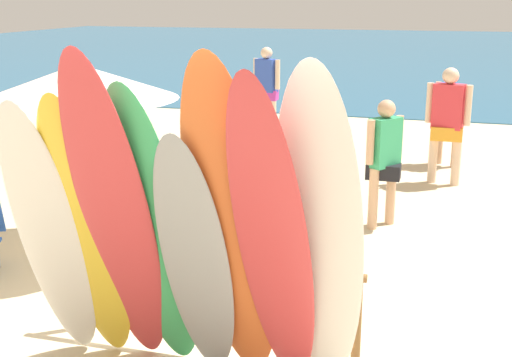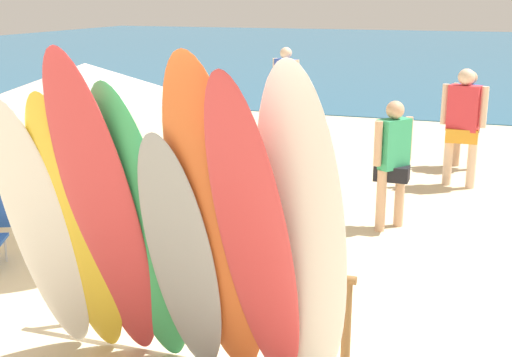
{
  "view_description": "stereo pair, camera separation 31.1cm",
  "coord_description": "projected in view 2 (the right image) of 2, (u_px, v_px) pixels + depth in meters",
  "views": [
    {
      "loc": [
        1.67,
        -4.52,
        2.69
      ],
      "look_at": [
        0.0,
        1.29,
        1.05
      ],
      "focal_mm": 47.36,
      "sensor_mm": 36.0,
      "label": 1
    },
    {
      "loc": [
        1.97,
        -4.42,
        2.69
      ],
      "look_at": [
        0.0,
        1.29,
        1.05
      ],
      "focal_mm": 47.36,
      "sensor_mm": 36.0,
      "label": 2
    }
  ],
  "objects": [
    {
      "name": "surfboard_orange_5",
      "position": [
        217.0,
        232.0,
        4.35
      ],
      "size": [
        0.62,
        0.94,
        2.43
      ],
      "primitive_type": "ellipsoid",
      "rotation": [
        0.33,
        0.0,
        -0.05
      ],
      "color": "orange",
      "rests_on": "ground"
    },
    {
      "name": "surfboard_green_3",
      "position": [
        142.0,
        235.0,
        4.61
      ],
      "size": [
        0.6,
        0.83,
        2.22
      ],
      "primitive_type": "ellipsoid",
      "rotation": [
        0.32,
        0.0,
        -0.08
      ],
      "color": "#38B266",
      "rests_on": "ground"
    },
    {
      "name": "beach_umbrella",
      "position": [
        86.0,
        81.0,
        7.0
      ],
      "size": [
        2.04,
        2.04,
        2.01
      ],
      "color": "silver",
      "rests_on": "ground"
    },
    {
      "name": "ocean_water",
      "position": [
        450.0,
        51.0,
        33.37
      ],
      "size": [
        60.0,
        40.0,
        0.02
      ],
      "primitive_type": "cube",
      "color": "#235B7F",
      "rests_on": "ground"
    },
    {
      "name": "ground",
      "position": [
        410.0,
        99.0,
        18.13
      ],
      "size": [
        60.0,
        60.0,
        0.0
      ],
      "primitive_type": "plane",
      "color": "beige"
    },
    {
      "name": "beachgoer_midbeach",
      "position": [
        286.0,
        84.0,
        13.42
      ],
      "size": [
        0.6,
        0.37,
        1.71
      ],
      "rotation": [
        0.0,
        0.0,
        5.89
      ],
      "color": "beige",
      "rests_on": "ground"
    },
    {
      "name": "beachgoer_by_water",
      "position": [
        468.0,
        113.0,
        10.66
      ],
      "size": [
        0.5,
        0.39,
        1.55
      ],
      "rotation": [
        0.0,
        0.0,
        2.54
      ],
      "color": "tan",
      "rests_on": "ground"
    },
    {
      "name": "surfboard_white_7",
      "position": [
        302.0,
        244.0,
        4.21
      ],
      "size": [
        0.58,
        0.8,
        2.38
      ],
      "primitive_type": "ellipsoid",
      "rotation": [
        0.3,
        0.0,
        -0.02
      ],
      "color": "white",
      "rests_on": "ground"
    },
    {
      "name": "surfboard_yellow_1",
      "position": [
        78.0,
        234.0,
        4.73
      ],
      "size": [
        0.53,
        0.85,
        2.14
      ],
      "primitive_type": "ellipsoid",
      "rotation": [
        0.34,
        0.0,
        0.07
      ],
      "color": "yellow",
      "rests_on": "ground"
    },
    {
      "name": "surfboard_grey_4",
      "position": [
        182.0,
        262.0,
        4.52
      ],
      "size": [
        0.5,
        0.74,
        1.92
      ],
      "primitive_type": "ellipsoid",
      "rotation": [
        0.34,
        0.0,
        -0.03
      ],
      "color": "#999EA3",
      "rests_on": "ground"
    },
    {
      "name": "beachgoer_photographing",
      "position": [
        463.0,
        120.0,
        9.57
      ],
      "size": [
        0.63,
        0.3,
        1.7
      ],
      "rotation": [
        0.0,
        0.0,
        2.93
      ],
      "color": "beige",
      "rests_on": "ground"
    },
    {
      "name": "surfboard_red_6",
      "position": [
        256.0,
        249.0,
        4.19
      ],
      "size": [
        0.57,
        1.03,
        2.34
      ],
      "primitive_type": "ellipsoid",
      "rotation": [
        0.38,
        0.0,
        -0.1
      ],
      "color": "#D13D42",
      "rests_on": "ground"
    },
    {
      "name": "beachgoer_near_rack",
      "position": [
        393.0,
        156.0,
        7.83
      ],
      "size": [
        0.4,
        0.48,
        1.53
      ],
      "rotation": [
        0.0,
        0.0,
        4.08
      ],
      "color": "tan",
      "rests_on": "ground"
    },
    {
      "name": "beach_chair_blue",
      "position": [
        114.0,
        175.0,
        8.79
      ],
      "size": [
        0.68,
        0.78,
        0.83
      ],
      "rotation": [
        0.0,
        0.0,
        0.3
      ],
      "color": "#B7B7BC",
      "rests_on": "ground"
    },
    {
      "name": "surfboard_white_0",
      "position": [
        43.0,
        235.0,
        4.79
      ],
      "size": [
        0.55,
        0.87,
        2.09
      ],
      "primitive_type": "ellipsoid",
      "rotation": [
        0.35,
        0.0,
        0.08
      ],
      "color": "white",
      "rests_on": "ground"
    },
    {
      "name": "surfboard_rack",
      "position": [
        202.0,
        279.0,
        5.21
      ],
      "size": [
        2.4,
        0.07,
        0.76
      ],
      "color": "brown",
      "rests_on": "ground"
    },
    {
      "name": "surfboard_red_2",
      "position": [
        106.0,
        221.0,
        4.56
      ],
      "size": [
        0.55,
        1.04,
        2.44
      ],
      "primitive_type": "ellipsoid",
      "rotation": [
        0.37,
        0.0,
        0.05
      ],
      "color": "#D13D42",
      "rests_on": "ground"
    }
  ]
}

